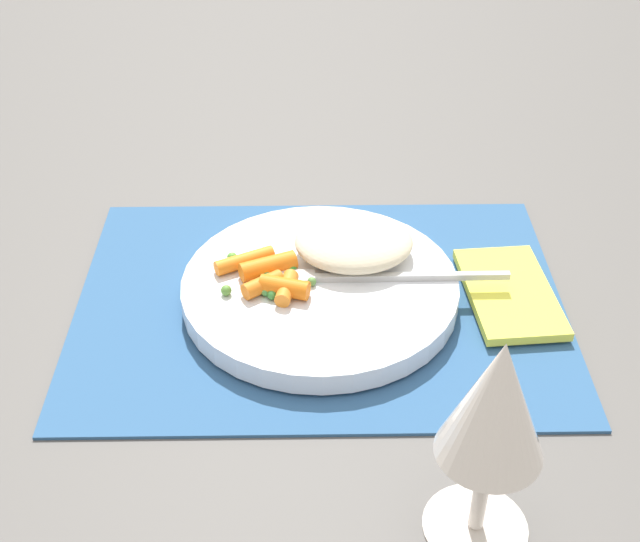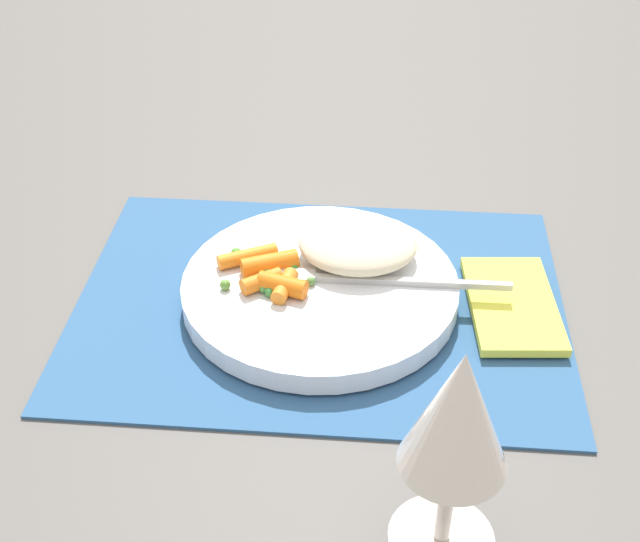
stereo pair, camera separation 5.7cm
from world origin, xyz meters
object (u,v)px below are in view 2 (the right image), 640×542
object	(u,v)px
napkin	(512,306)
carrot_portion	(269,272)
wine_glass	(457,420)
fork	(361,279)
plate	(320,289)
rice_mound	(358,244)

from	to	relation	value
napkin	carrot_portion	bearing A→B (deg)	0.11
carrot_portion	napkin	xyz separation A→B (m)	(-0.21, -0.00, -0.02)
wine_glass	fork	bearing A→B (deg)	-75.05
plate	carrot_portion	bearing A→B (deg)	3.16
fork	rice_mound	bearing A→B (deg)	-82.87
plate	carrot_portion	xyz separation A→B (m)	(0.04, 0.00, 0.02)
wine_glass	napkin	xyz separation A→B (m)	(-0.07, -0.23, -0.10)
fork	wine_glass	world-z (taller)	wine_glass
rice_mound	wine_glass	size ratio (longest dim) A/B	0.65
carrot_portion	wine_glass	bearing A→B (deg)	121.27
plate	napkin	size ratio (longest dim) A/B	1.88
plate	carrot_portion	size ratio (longest dim) A/B	2.82
fork	carrot_portion	bearing A→B (deg)	1.96
fork	wine_glass	size ratio (longest dim) A/B	1.33
plate	napkin	distance (m)	0.16
carrot_portion	wine_glass	xyz separation A→B (m)	(-0.14, 0.23, 0.08)
plate	rice_mound	distance (m)	0.05
wine_glass	carrot_portion	bearing A→B (deg)	-58.73
plate	fork	xyz separation A→B (m)	(-0.03, -0.00, 0.01)
rice_mound	carrot_portion	distance (m)	0.08
napkin	fork	bearing A→B (deg)	-1.01
plate	wine_glass	bearing A→B (deg)	112.59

